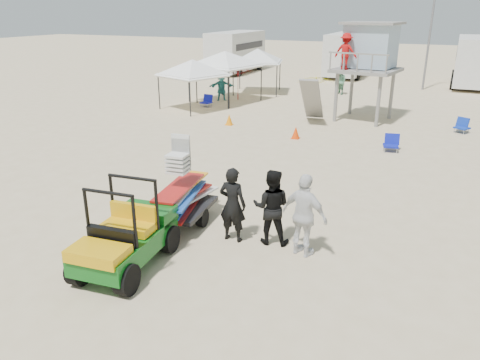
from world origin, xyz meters
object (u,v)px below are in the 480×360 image
at_px(man_left, 233,205).
at_px(surf_trailer, 182,193).
at_px(utility_cart, 123,230).
at_px(lifeguard_tower, 367,50).

bearing_deg(man_left, surf_trailer, -11.35).
height_order(utility_cart, lifeguard_tower, lifeguard_tower).
height_order(surf_trailer, man_left, surf_trailer).
relative_size(utility_cart, man_left, 1.41).
bearing_deg(lifeguard_tower, utility_cart, -96.70).
distance_m(utility_cart, man_left, 2.54).
bearing_deg(surf_trailer, lifeguard_tower, 82.20).
xyz_separation_m(man_left, lifeguard_tower, (0.36, 13.97, 2.39)).
relative_size(surf_trailer, lifeguard_tower, 0.51).
xyz_separation_m(utility_cart, surf_trailer, (0.01, 2.33, -0.03)).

